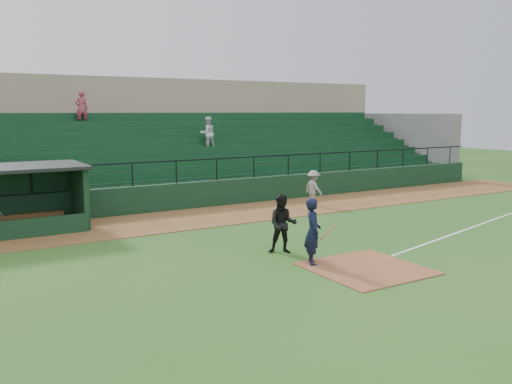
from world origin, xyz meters
TOP-DOWN VIEW (x-y plane):
  - ground at (0.00, 0.00)m, footprint 90.00×90.00m
  - warning_track at (0.00, 8.00)m, footprint 40.00×4.00m
  - home_plate_dirt at (0.00, -1.00)m, footprint 3.00×3.00m
  - foul_line at (8.00, 1.20)m, footprint 17.49×4.44m
  - stadium_structure at (-0.00, 16.46)m, footprint 38.00×13.08m
  - batter_at_plate at (-1.03, 0.13)m, footprint 1.16×0.84m
  - umpire at (-1.06, 1.61)m, footprint 1.13×1.07m
  - runner at (4.85, 7.89)m, footprint 0.67×1.09m

SIDE VIEW (x-z plane):
  - ground at x=0.00m, z-range 0.00..0.00m
  - foul_line at x=8.00m, z-range 0.00..0.01m
  - warning_track at x=0.00m, z-range 0.00..0.03m
  - home_plate_dirt at x=0.00m, z-range 0.00..0.03m
  - runner at x=4.85m, z-range 0.03..1.66m
  - umpire at x=-1.06m, z-range 0.00..1.83m
  - batter_at_plate at x=-1.03m, z-range 0.00..1.94m
  - stadium_structure at x=0.00m, z-range -0.90..5.50m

